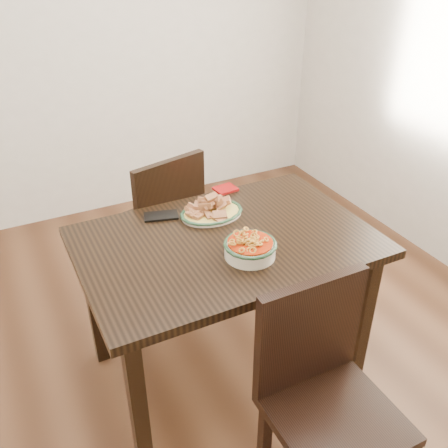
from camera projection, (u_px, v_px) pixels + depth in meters
name	position (u px, v px, depth m)	size (l,w,h in m)	color
floor	(199.00, 355.00, 2.55)	(3.50, 3.50, 0.00)	#3D2313
wall_back	(82.00, 30.00, 3.22)	(3.50, 0.10, 2.60)	beige
dining_table	(226.00, 257.00, 2.16)	(1.23, 0.82, 0.75)	black
chair_far	(161.00, 220.00, 2.73)	(0.51, 0.51, 0.89)	black
chair_near	(323.00, 387.00, 1.74)	(0.42, 0.42, 0.89)	black
fish_plate	(211.00, 207.00, 2.25)	(0.28, 0.22, 0.11)	beige
noodle_bowl	(250.00, 247.00, 1.97)	(0.21, 0.21, 0.08)	beige
smartphone	(161.00, 216.00, 2.26)	(0.15, 0.08, 0.01)	black
napkin	(225.00, 189.00, 2.49)	(0.11, 0.09, 0.01)	maroon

